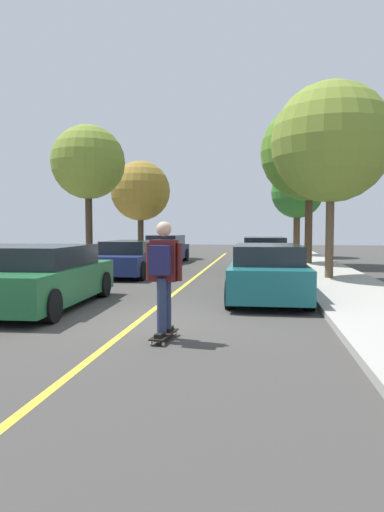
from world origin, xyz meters
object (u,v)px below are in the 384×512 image
Objects in this scene: street_tree_right_far at (297,193)px; fire_hydrant at (85,263)px; parked_car_right_nearest at (268,272)px; parked_car_left_far at (166,249)px; parked_car_right_near at (264,255)px; street_tree_left_near at (140,191)px; parked_car_left_nearest at (44,277)px; parked_car_left_near at (130,258)px; street_tree_right_near at (310,152)px; street_tree_right_nearest at (331,143)px; skateboard at (164,335)px; skateboarder at (163,271)px; street_tree_left_nearest at (88,163)px.

street_tree_right_far is 15.45m from fire_hydrant.
parked_car_left_far is at bearing 112.96° from parked_car_right_nearest.
street_tree_left_near is at bearing 132.90° from parked_car_right_near.
parked_car_left_near is (0.00, 6.94, -0.03)m from parked_car_left_nearest.
street_tree_right_near is at bearing -24.98° from street_tree_left_near.
street_tree_right_near is (-0.00, 6.38, 0.72)m from street_tree_right_nearest.
street_tree_right_nearest is at bearing -90.00° from street_tree_right_far.
parked_car_left_near is at bearing 21.88° from fire_hydrant.
street_tree_right_near is at bearing 75.90° from skateboard.
skateboarder is (-1.68, -4.54, 0.42)m from parked_car_right_nearest.
street_tree_right_far is at bearing 78.28° from parked_car_right_near.
street_tree_right_far is at bearing 56.00° from fire_hydrant.
street_tree_right_nearest reaches higher than parked_car_left_far.
parked_car_left_far is 4.81m from street_tree_left_near.
street_tree_right_nearest is 3.58× the size of skateboarder.
parked_car_right_near is at bearing 61.42° from parked_car_left_nearest.
skateboarder reaches higher than parked_car_left_nearest.
street_tree_right_far is 7.52× the size of fire_hydrant.
street_tree_right_nearest reaches higher than skateboarder.
street_tree_right_near is 8.46× the size of skateboard.
fire_hydrant is (-8.43, -5.91, -4.69)m from street_tree_right_near.
street_tree_right_nearest is at bearing 40.25° from parked_car_left_nearest.
street_tree_left_nearest is at bearing 137.90° from parked_car_right_nearest.
parked_car_left_far is at bearing 132.41° from street_tree_right_nearest.
parked_car_left_far reaches higher than parked_car_right_nearest.
street_tree_left_near is (-2.05, 2.97, 3.18)m from parked_car_left_far.
parked_car_left_nearest is 0.89× the size of street_tree_right_far.
street_tree_left_near is 6.32× the size of skateboard.
street_tree_left_nearest is 6.59× the size of skateboard.
street_tree_right_near is at bearing 90.00° from street_tree_right_nearest.
street_tree_left_nearest is (-2.05, -5.26, 3.65)m from parked_car_left_far.
parked_car_left_nearest is 13.46m from parked_car_left_far.
street_tree_left_nearest is (-2.05, 8.20, 3.66)m from parked_car_left_nearest.
parked_car_left_far is 10.95m from street_tree_right_nearest.
street_tree_left_near is 7.76× the size of fire_hydrant.
parked_car_left_nearest is at bearing -158.42° from parked_car_right_nearest.
fire_hydrant is at bearing -144.99° from street_tree_right_near.
street_tree_right_near reaches higher than fire_hydrant.
street_tree_right_near is at bearing 35.01° from fire_hydrant.
street_tree_right_nearest reaches higher than street_tree_left_near.
street_tree_right_nearest reaches higher than fire_hydrant.
parked_car_right_nearest is (4.88, -11.53, -0.00)m from parked_car_left_far.
parked_car_left_far is 5.82× the size of fire_hydrant.
street_tree_right_near reaches higher than skateboard.
parked_car_left_near is 0.83× the size of street_tree_left_near.
street_tree_left_near is 1.03× the size of street_tree_right_far.
parked_car_right_nearest is 11.44m from street_tree_right_near.
street_tree_left_nearest is 12.45m from skateboarder.
street_tree_left_near is at bearing 90.00° from street_tree_left_nearest.
street_tree_left_nearest reaches higher than parked_car_left_far.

